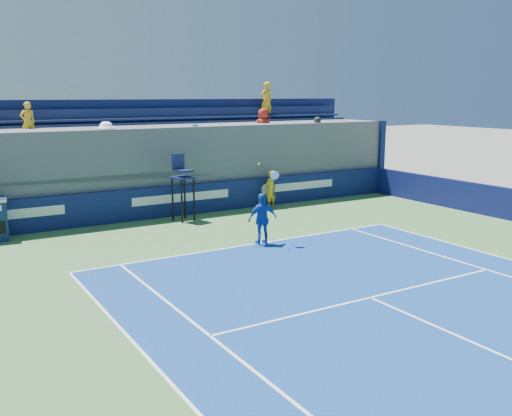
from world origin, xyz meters
TOP-DOWN VIEW (x-y plane):
  - ball_person at (3.77, 16.60)m, footprint 0.65×0.53m
  - back_hoarding at (0.00, 17.10)m, footprint 20.40×0.21m
  - umpire_chair at (-0.33, 16.18)m, footprint 0.84×0.84m
  - tennis_player at (0.39, 11.76)m, footprint 0.99×0.53m
  - stadium_seating at (-0.01, 19.14)m, footprint 21.00×4.05m

SIDE VIEW (x-z plane):
  - back_hoarding at x=0.00m, z-range 0.00..1.20m
  - ball_person at x=3.77m, z-range 0.01..1.55m
  - tennis_player at x=0.39m, z-range -0.46..2.11m
  - umpire_chair at x=-0.33m, z-range 0.29..2.77m
  - stadium_seating at x=-0.01m, z-range -0.75..4.44m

